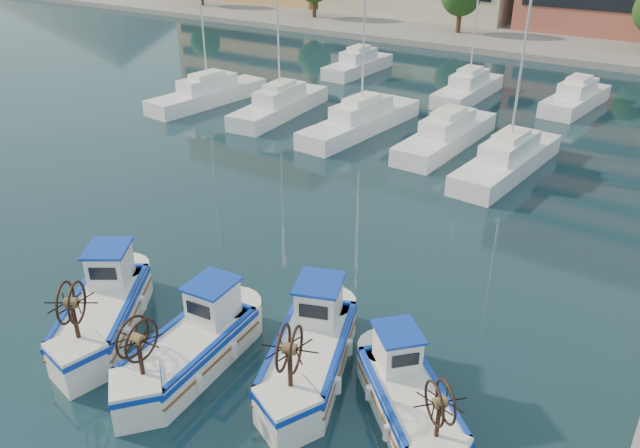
{
  "coord_description": "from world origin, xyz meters",
  "views": [
    {
      "loc": [
        11.43,
        -9.35,
        12.1
      ],
      "look_at": [
        -0.27,
        7.9,
        1.5
      ],
      "focal_mm": 35.0,
      "sensor_mm": 36.0,
      "label": 1
    }
  ],
  "objects_px": {
    "fishing_boat_a": "(103,307)",
    "fishing_boat_d": "(408,395)",
    "fishing_boat_b": "(192,344)",
    "fishing_boat_c": "(310,348)"
  },
  "relations": [
    {
      "from": "fishing_boat_a",
      "to": "fishing_boat_d",
      "type": "xyz_separation_m",
      "value": [
        9.76,
        1.95,
        -0.11
      ]
    },
    {
      "from": "fishing_boat_b",
      "to": "fishing_boat_c",
      "type": "distance_m",
      "value": 3.44
    },
    {
      "from": "fishing_boat_a",
      "to": "fishing_boat_c",
      "type": "distance_m",
      "value": 6.89
    },
    {
      "from": "fishing_boat_a",
      "to": "fishing_boat_d",
      "type": "height_order",
      "value": "fishing_boat_a"
    },
    {
      "from": "fishing_boat_a",
      "to": "fishing_boat_d",
      "type": "bearing_deg",
      "value": -22.7
    },
    {
      "from": "fishing_boat_a",
      "to": "fishing_boat_c",
      "type": "height_order",
      "value": "fishing_boat_c"
    },
    {
      "from": "fishing_boat_c",
      "to": "fishing_boat_b",
      "type": "bearing_deg",
      "value": -170.87
    },
    {
      "from": "fishing_boat_a",
      "to": "fishing_boat_b",
      "type": "distance_m",
      "value": 3.64
    },
    {
      "from": "fishing_boat_a",
      "to": "fishing_boat_b",
      "type": "height_order",
      "value": "fishing_boat_a"
    },
    {
      "from": "fishing_boat_d",
      "to": "fishing_boat_b",
      "type": "bearing_deg",
      "value": 147.99
    }
  ]
}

